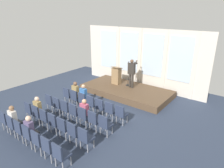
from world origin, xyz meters
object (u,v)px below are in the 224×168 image
Objects in this scene: speaker at (132,71)px; lectern at (117,76)px; chair_r1_c0 at (51,101)px; chair_r1_c2 at (66,108)px; chair_r1_c3 at (75,111)px; chair_r3_c5 at (49,147)px; chair_r0_c5 at (110,110)px; chair_r2_c2 at (46,117)px; chair_r0_c1 at (75,97)px; chair_r0_c6 at (121,113)px; chair_r1_c4 at (84,115)px; audience_r0_c1 at (76,93)px; audience_r0_c2 at (84,96)px; chair_r2_c3 at (55,122)px; chair_r2_c0 at (30,110)px; audience_r3_c1 at (14,119)px; chair_r3_c4 at (39,140)px; audience_r2_c1 at (39,109)px; chair_r1_c5 at (94,119)px; chair_r2_c1 at (38,113)px; chair_r2_c6 at (85,137)px; audience_r1_c4 at (85,111)px; chair_r0_c4 at (101,106)px; chair_r3_c3 at (30,134)px; mic_stand at (128,80)px; audience_r3_c3 at (31,129)px; chair_r1_c6 at (105,124)px; chair_r2_c5 at (74,132)px; chair_r3_c0 at (6,120)px; chair_r3_c1 at (13,124)px; chair_r3_c2 at (21,129)px; chair_r2_c4 at (64,126)px; chair_r0_c2 at (83,100)px; chair_r1_c1 at (58,105)px; chair_r0_c3 at (92,103)px; chair_r3_c6 at (60,154)px.

lectern is at bearing -179.57° from speaker.
chair_r1_c0 is 1.18m from chair_r1_c2.
chair_r3_c5 is (1.18, -2.26, 0.00)m from chair_r1_c3.
chair_r0_c5 is 1.00× the size of chair_r2_c2.
chair_r0_c6 is at bearing 0.00° from chair_r0_c1.
chair_r0_c1 is 1.00× the size of chair_r1_c4.
chair_r0_c1 is 1.00× the size of chair_r2_c2.
audience_r0_c1 reaches higher than audience_r0_c2.
chair_r2_c3 is (0.93, -5.63, -0.40)m from lectern.
chair_r1_c2 is 1.13m from chair_r2_c2.
chair_r0_c1 is 1.00× the size of chair_r2_c0.
speaker is at bearing 66.53° from chair_r1_c0.
audience_r3_c1 reaches higher than chair_r3_c4.
chair_r2_c3 is at bearing -3.93° from audience_r2_c1.
chair_r1_c5 and chair_r2_c1 have the same top height.
audience_r1_c4 is at bearing 134.18° from chair_r2_c6.
audience_r3_c1 is (-0.25, -6.67, -0.19)m from lectern.
chair_r0_c6 is (1.18, 0.00, 0.00)m from chair_r0_c4.
audience_r2_c1 is (0.59, 0.08, 0.20)m from chair_r2_c0.
chair_r1_c2 is at bearing 43.78° from chair_r2_c0.
mic_stand is at bearing 91.33° from chair_r3_c3.
chair_r2_c3 is (1.18, -2.26, 0.00)m from chair_r0_c1.
audience_r3_c3 is (1.18, 0.00, -0.02)m from audience_r3_c1.
chair_r1_c6 is 1.27m from chair_r2_c5.
chair_r3_c0 is (-3.53, -3.39, 0.00)m from chair_r0_c6.
audience_r0_c1 reaches higher than chair_r1_c6.
chair_r3_c1 is at bearing -99.64° from audience_r0_c2.
chair_r1_c4 is 0.73× the size of audience_r1_c4.
chair_r0_c4 is at bearing 75.38° from chair_r2_c3.
chair_r3_c0 is at bearing -90.00° from chair_r2_c0.
chair_r1_c6 is 3.26m from chair_r3_c2.
audience_r3_c1 is 1.42× the size of chair_r3_c5.
audience_r1_c4 is at bearing 90.00° from chair_r2_c4.
chair_r2_c0 is at bearing 154.40° from chair_r3_c4.
chair_r3_c0 is (-2.94, -3.39, 0.00)m from chair_r0_c5.
chair_r0_c2 is 0.70× the size of audience_r3_c1.
chair_r2_c3 is at bearing -62.45° from chair_r1_c2.
audience_r3_c3 is (1.18, -1.05, 0.18)m from chair_r2_c1.
audience_r2_c1 is at bearing -90.00° from chair_r1_c1.
chair_r2_c6 is at bearing -51.95° from chair_r0_c3.
chair_r0_c3 is at bearing -93.23° from speaker.
chair_r1_c5 is at bearing -34.36° from audience_r0_c2.
chair_r2_c0 is (-1.77, -2.26, 0.00)m from chair_r0_c3.
chair_r0_c6 is at bearing -64.99° from speaker.
audience_r0_c2 reaches higher than audience_r3_c1.
chair_r0_c4 is at bearing -3.85° from audience_r0_c2.
chair_r3_c3 and chair_r3_c6 have the same top height.
chair_r0_c1 is 1.00× the size of chair_r2_c4.
chair_r3_c6 is (1.18, -1.13, 0.00)m from chair_r2_c4.
chair_r1_c1 and chair_r1_c5 have the same top height.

